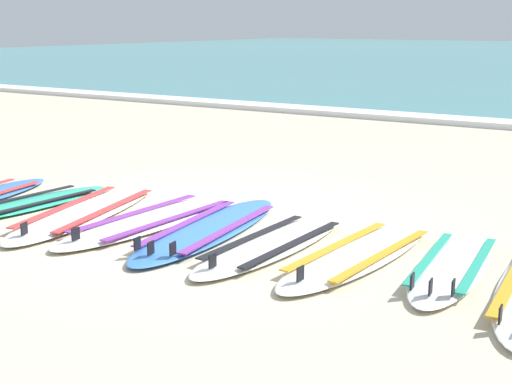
% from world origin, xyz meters
% --- Properties ---
extents(ground_plane, '(80.00, 80.00, 0.00)m').
position_xyz_m(ground_plane, '(0.00, 0.00, 0.00)').
color(ground_plane, beige).
extents(wave_foam_strip, '(80.00, 0.75, 0.11)m').
position_xyz_m(wave_foam_strip, '(0.00, 8.34, 0.06)').
color(wave_foam_strip, white).
rests_on(wave_foam_strip, ground).
extents(surfboard_1, '(0.60, 2.02, 0.18)m').
position_xyz_m(surfboard_1, '(-1.87, -0.52, 0.04)').
color(surfboard_1, '#2DB793').
rests_on(surfboard_1, ground).
extents(surfboard_2, '(1.24, 2.67, 0.18)m').
position_xyz_m(surfboard_2, '(-1.15, -0.45, 0.04)').
color(surfboard_2, white).
rests_on(surfboard_2, ground).
extents(surfboard_3, '(0.70, 2.51, 0.18)m').
position_xyz_m(surfboard_3, '(-0.37, -0.34, 0.04)').
color(surfboard_3, white).
rests_on(surfboard_3, ground).
extents(surfboard_4, '(0.94, 2.55, 0.18)m').
position_xyz_m(surfboard_4, '(0.28, -0.30, 0.04)').
color(surfboard_4, '#3875CC').
rests_on(surfboard_4, ground).
extents(surfboard_5, '(0.58, 2.24, 0.18)m').
position_xyz_m(surfboard_5, '(1.03, -0.38, 0.04)').
color(surfboard_5, silver).
rests_on(surfboard_5, ground).
extents(surfboard_6, '(0.70, 2.36, 0.18)m').
position_xyz_m(surfboard_6, '(1.78, -0.24, 0.04)').
color(surfboard_6, white).
rests_on(surfboard_6, ground).
extents(surfboard_7, '(0.77, 2.12, 0.18)m').
position_xyz_m(surfboard_7, '(2.52, -0.11, 0.04)').
color(surfboard_7, white).
rests_on(surfboard_7, ground).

